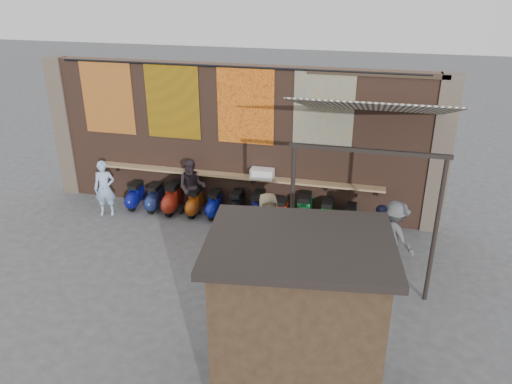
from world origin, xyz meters
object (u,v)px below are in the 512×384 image
(diner_right, at_px, (192,187))
(shelf_box, at_px, (262,174))
(scooter_stool_6, at_px, (258,208))
(scooter_stool_3, at_px, (195,203))
(diner_left, at_px, (105,188))
(shopper_grey, at_px, (393,236))
(scooter_stool_8, at_px, (304,211))
(market_stall, at_px, (297,321))
(scooter_stool_10, at_px, (351,219))
(scooter_stool_5, at_px, (236,205))
(shopper_navy, at_px, (379,237))
(scooter_stool_0, at_px, (136,196))
(scooter_stool_1, at_px, (155,198))
(scooter_stool_2, at_px, (173,198))
(scooter_stool_9, at_px, (327,215))
(scooter_stool_4, at_px, (214,205))
(shopper_tan, at_px, (268,229))
(scooter_stool_7, at_px, (281,212))

(diner_right, bearing_deg, shelf_box, -3.31)
(shelf_box, xyz_separation_m, scooter_stool_6, (-0.04, -0.31, -0.86))
(scooter_stool_3, distance_m, diner_left, 2.46)
(shelf_box, relative_size, shopper_grey, 0.37)
(scooter_stool_8, distance_m, market_stall, 5.69)
(diner_right, bearing_deg, scooter_stool_10, -11.95)
(shelf_box, xyz_separation_m, scooter_stool_5, (-0.65, -0.26, -0.88))
(shopper_navy, bearing_deg, scooter_stool_0, -51.45)
(scooter_stool_1, height_order, shopper_grey, shopper_grey)
(scooter_stool_2, height_order, scooter_stool_6, scooter_stool_2)
(diner_right, bearing_deg, scooter_stool_2, 171.18)
(scooter_stool_8, relative_size, scooter_stool_9, 1.12)
(shelf_box, xyz_separation_m, scooter_stool_2, (-2.45, -0.34, -0.84))
(scooter_stool_2, height_order, diner_left, diner_left)
(scooter_stool_2, height_order, scooter_stool_10, scooter_stool_2)
(scooter_stool_8, bearing_deg, diner_right, -179.57)
(scooter_stool_4, xyz_separation_m, diner_right, (-0.63, 0.02, 0.44))
(scooter_stool_0, height_order, shopper_tan, shopper_tan)
(market_stall, bearing_deg, shelf_box, 100.79)
(scooter_stool_1, relative_size, scooter_stool_10, 1.06)
(scooter_stool_7, xyz_separation_m, diner_left, (-4.77, -0.58, 0.43))
(scooter_stool_3, bearing_deg, shopper_navy, -17.98)
(scooter_stool_8, bearing_deg, scooter_stool_10, 0.42)
(scooter_stool_9, distance_m, shopper_navy, 2.16)
(shelf_box, xyz_separation_m, scooter_stool_4, (-1.25, -0.32, -0.91))
(scooter_stool_8, distance_m, shopper_navy, 2.57)
(scooter_stool_0, xyz_separation_m, shopper_navy, (6.71, -1.62, 0.43))
(scooter_stool_3, height_order, scooter_stool_5, scooter_stool_5)
(diner_left, bearing_deg, scooter_stool_7, -11.33)
(diner_left, relative_size, shopper_grey, 0.94)
(diner_right, xyz_separation_m, market_stall, (3.81, -5.55, 0.49))
(scooter_stool_3, bearing_deg, shopper_grey, -16.35)
(scooter_stool_10, relative_size, market_stall, 0.28)
(shopper_grey, bearing_deg, scooter_stool_0, 25.08)
(scooter_stool_5, xyz_separation_m, diner_left, (-3.52, -0.64, 0.40))
(scooter_stool_0, bearing_deg, diner_right, 0.61)
(scooter_stool_0, relative_size, scooter_stool_10, 1.05)
(scooter_stool_3, bearing_deg, scooter_stool_2, 179.41)
(diner_left, relative_size, shopper_navy, 0.98)
(shopper_navy, xyz_separation_m, market_stall, (-1.19, -3.91, 0.50))
(scooter_stool_1, bearing_deg, diner_right, 1.43)
(scooter_stool_0, bearing_deg, scooter_stool_8, 0.49)
(scooter_stool_3, bearing_deg, scooter_stool_0, 179.24)
(scooter_stool_1, relative_size, scooter_stool_9, 0.95)
(scooter_stool_8, height_order, diner_right, diner_right)
(scooter_stool_0, xyz_separation_m, scooter_stool_9, (5.38, 0.03, 0.02))
(scooter_stool_4, distance_m, scooter_stool_5, 0.61)
(scooter_stool_0, relative_size, scooter_stool_8, 0.85)
(scooter_stool_2, bearing_deg, scooter_stool_9, 0.66)
(shopper_tan, relative_size, market_stall, 0.67)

